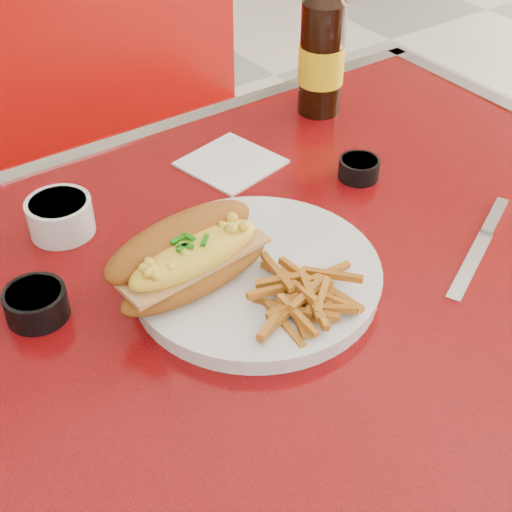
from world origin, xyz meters
TOP-DOWN VIEW (x-y plane):
  - diner_table at (0.00, 0.00)m, footprint 1.23×0.83m
  - booth_bench_far at (0.00, 0.81)m, footprint 1.20×0.51m
  - dinner_plate at (0.01, 0.02)m, footprint 0.37×0.37m
  - mac_hoagie at (-0.06, 0.04)m, footprint 0.20×0.11m
  - fries_pile at (0.02, -0.06)m, footprint 0.13×0.12m
  - fork at (-0.02, -0.04)m, footprint 0.08×0.11m
  - gravy_ramekin at (-0.13, 0.24)m, footprint 0.10×0.10m
  - sauce_cup_left at (-0.22, 0.11)m, footprint 0.08×0.08m
  - sauce_cup_right at (0.26, 0.12)m, footprint 0.07×0.07m
  - beer_bottle at (0.33, 0.30)m, footprint 0.09×0.09m
  - knife at (0.29, -0.08)m, footprint 0.21×0.11m
  - paper_napkin at (0.13, 0.25)m, footprint 0.14×0.14m

SIDE VIEW (x-z plane):
  - booth_bench_far at x=0.00m, z-range -0.16..0.74m
  - diner_table at x=0.00m, z-range 0.22..0.99m
  - paper_napkin at x=0.13m, z-range 0.77..0.77m
  - knife at x=0.29m, z-range 0.77..0.78m
  - dinner_plate at x=0.01m, z-range 0.77..0.79m
  - sauce_cup_right at x=0.26m, z-range 0.77..0.80m
  - sauce_cup_left at x=-0.22m, z-range 0.77..0.81m
  - fork at x=-0.02m, z-range 0.79..0.79m
  - gravy_ramekin at x=-0.13m, z-range 0.77..0.82m
  - fries_pile at x=0.02m, z-range 0.79..0.82m
  - mac_hoagie at x=-0.06m, z-range 0.78..0.87m
  - beer_bottle at x=0.33m, z-range 0.74..1.02m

